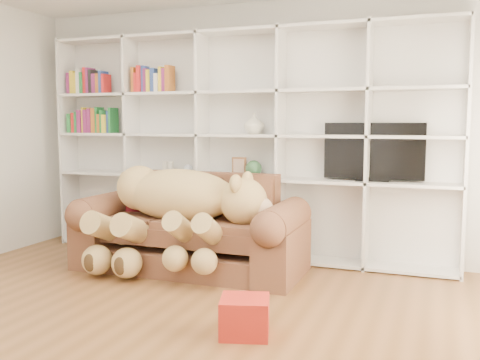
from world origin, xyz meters
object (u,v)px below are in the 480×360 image
at_px(sofa, 192,234).
at_px(gift_box, 245,317).
at_px(tv, 374,152).
at_px(teddy_bear, 176,206).

relative_size(sofa, gift_box, 6.79).
height_order(gift_box, tv, tv).
distance_m(teddy_bear, tv, 1.99).
height_order(sofa, teddy_bear, teddy_bear).
relative_size(teddy_bear, gift_box, 5.22).
bearing_deg(sofa, gift_box, -52.40).
distance_m(sofa, tv, 1.95).
bearing_deg(tv, sofa, -157.63).
bearing_deg(tv, gift_box, -105.96).
distance_m(sofa, gift_box, 1.75).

